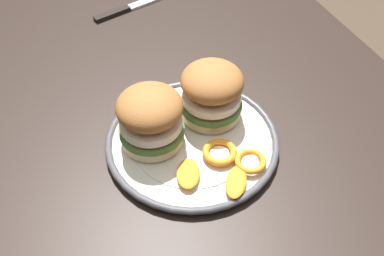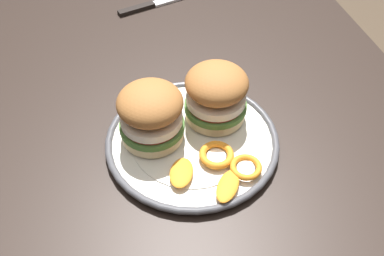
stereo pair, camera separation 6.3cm
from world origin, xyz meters
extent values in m
cube|color=black|center=(0.00, 0.00, 0.70)|extent=(1.44, 0.91, 0.03)
cube|color=black|center=(0.66, -0.39, 0.34)|extent=(0.06, 0.06, 0.68)
cylinder|color=silver|center=(0.06, 0.00, 0.72)|extent=(0.27, 0.27, 0.01)
torus|color=#4C4C51|center=(0.06, 0.00, 0.72)|extent=(0.29, 0.29, 0.01)
cylinder|color=silver|center=(0.06, 0.00, 0.73)|extent=(0.20, 0.20, 0.00)
cylinder|color=beige|center=(0.08, 0.06, 0.74)|extent=(0.10, 0.10, 0.02)
cylinder|color=#477033|center=(0.08, 0.06, 0.75)|extent=(0.11, 0.11, 0.01)
cylinder|color=#BC3828|center=(0.08, 0.06, 0.76)|extent=(0.09, 0.09, 0.01)
cylinder|color=silver|center=(0.08, 0.06, 0.77)|extent=(0.10, 0.10, 0.01)
ellipsoid|color=#A36633|center=(0.08, 0.06, 0.80)|extent=(0.12, 0.12, 0.05)
cylinder|color=beige|center=(0.10, -0.05, 0.74)|extent=(0.10, 0.10, 0.02)
cylinder|color=#477033|center=(0.10, -0.05, 0.75)|extent=(0.11, 0.11, 0.01)
cylinder|color=#BC3828|center=(0.10, -0.05, 0.76)|extent=(0.09, 0.09, 0.01)
cylinder|color=silver|center=(0.10, -0.05, 0.77)|extent=(0.10, 0.10, 0.01)
ellipsoid|color=#A36633|center=(0.10, -0.05, 0.80)|extent=(0.12, 0.12, 0.05)
torus|color=orange|center=(-0.03, -0.06, 0.74)|extent=(0.07, 0.07, 0.01)
cylinder|color=#F4E5C6|center=(-0.03, -0.06, 0.73)|extent=(0.03, 0.03, 0.00)
ellipsoid|color=orange|center=(-0.05, -0.03, 0.73)|extent=(0.07, 0.06, 0.01)
ellipsoid|color=orange|center=(-0.01, 0.03, 0.73)|extent=(0.07, 0.05, 0.01)
torus|color=orange|center=(0.01, -0.03, 0.74)|extent=(0.08, 0.08, 0.01)
cylinder|color=#F4E5C6|center=(0.01, -0.03, 0.73)|extent=(0.03, 0.03, 0.00)
cube|color=silver|center=(0.53, -0.08, 0.72)|extent=(0.06, 0.13, 0.01)
cube|color=black|center=(0.50, 0.03, 0.72)|extent=(0.04, 0.09, 0.01)
camera|label=1|loc=(-0.38, 0.17, 1.26)|focal=39.91mm
camera|label=2|loc=(-0.40, 0.11, 1.26)|focal=39.91mm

